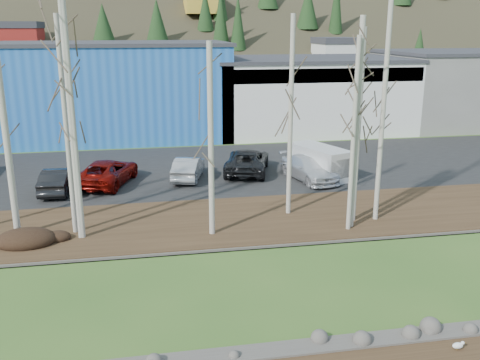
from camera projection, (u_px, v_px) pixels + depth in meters
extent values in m
cube|color=#382616|center=(219.00, 221.00, 27.02)|extent=(80.00, 7.00, 0.15)
cube|color=black|center=(197.00, 169.00, 36.95)|extent=(80.00, 14.00, 0.14)
cube|color=#1E5AAF|center=(113.00, 91.00, 48.05)|extent=(20.00, 12.00, 8.00)
cube|color=#333338|center=(110.00, 44.00, 46.91)|extent=(20.40, 12.24, 0.30)
cube|color=silver|center=(305.00, 95.00, 51.41)|extent=(18.00, 12.00, 6.50)
cube|color=#333338|center=(306.00, 59.00, 50.47)|extent=(18.36, 12.24, 0.30)
cube|color=navy|center=(327.00, 76.00, 45.18)|extent=(17.64, 0.20, 1.20)
cube|color=slate|center=(457.00, 89.00, 54.14)|extent=(14.00, 12.00, 7.00)
cube|color=#333338|center=(461.00, 52.00, 53.13)|extent=(14.28, 12.24, 0.30)
cylinder|color=gold|center=(457.00, 349.00, 16.32)|extent=(0.01, 0.01, 0.10)
cylinder|color=gold|center=(456.00, 348.00, 16.37)|extent=(0.01, 0.01, 0.10)
ellipsoid|color=white|center=(458.00, 346.00, 16.32)|extent=(0.35, 0.20, 0.20)
cube|color=gray|center=(458.00, 344.00, 16.31)|extent=(0.23, 0.12, 0.02)
sphere|color=white|center=(463.00, 343.00, 16.31)|extent=(0.11, 0.11, 0.11)
cone|color=gold|center=(465.00, 343.00, 16.31)|extent=(0.06, 0.04, 0.03)
ellipsoid|color=black|center=(26.00, 238.00, 23.95)|extent=(2.64, 1.86, 0.52)
cylinder|color=beige|center=(66.00, 129.00, 24.08)|extent=(0.22, 0.22, 9.96)
cylinder|color=beige|center=(7.00, 142.00, 23.87)|extent=(0.30, 0.30, 8.88)
cylinder|color=beige|center=(72.00, 112.00, 23.21)|extent=(0.24, 0.24, 11.67)
cylinder|color=beige|center=(211.00, 142.00, 24.05)|extent=(0.26, 0.26, 8.83)
cylinder|color=beige|center=(291.00, 118.00, 26.68)|extent=(0.24, 0.24, 10.02)
cylinder|color=beige|center=(353.00, 137.00, 24.59)|extent=(0.21, 0.21, 9.06)
cylinder|color=beige|center=(356.00, 126.00, 24.83)|extent=(0.26, 0.26, 9.90)
cylinder|color=beige|center=(358.00, 128.00, 25.75)|extent=(0.27, 0.27, 9.42)
cylinder|color=beige|center=(384.00, 98.00, 25.49)|extent=(0.24, 0.24, 12.26)
cylinder|color=beige|center=(70.00, 112.00, 23.19)|extent=(0.24, 0.24, 11.67)
imported|color=black|center=(58.00, 180.00, 31.45)|extent=(1.82, 4.52, 1.46)
imported|color=maroon|center=(107.00, 172.00, 33.03)|extent=(4.19, 6.09, 1.55)
imported|color=#ACACAE|center=(188.00, 168.00, 34.18)|extent=(2.60, 4.65, 1.45)
imported|color=black|center=(247.00, 161.00, 35.72)|extent=(4.13, 6.21, 1.58)
imported|color=silver|center=(309.00, 168.00, 34.03)|extent=(3.11, 5.41, 1.47)
cube|color=white|center=(319.00, 162.00, 34.73)|extent=(3.33, 4.85, 1.96)
cube|color=black|center=(337.00, 167.00, 33.27)|extent=(1.99, 1.50, 1.21)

